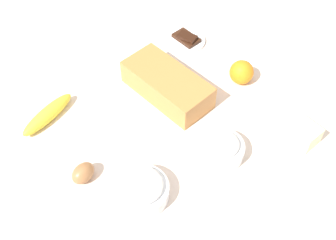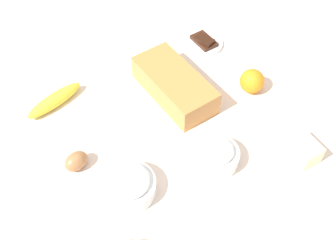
% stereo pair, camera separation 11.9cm
% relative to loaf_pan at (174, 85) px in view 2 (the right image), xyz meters
% --- Properties ---
extents(ground_plane, '(2.40, 2.40, 0.02)m').
position_rel_loaf_pan_xyz_m(ground_plane, '(0.11, -0.09, -0.05)').
color(ground_plane, beige).
extents(loaf_pan, '(0.29, 0.15, 0.08)m').
position_rel_loaf_pan_xyz_m(loaf_pan, '(0.00, 0.00, 0.00)').
color(loaf_pan, '#B77A3D').
rests_on(loaf_pan, ground_plane).
extents(flour_bowl, '(0.12, 0.12, 0.07)m').
position_rel_loaf_pan_xyz_m(flour_bowl, '(0.27, -0.04, -0.01)').
color(flour_bowl, white).
rests_on(flour_bowl, ground_plane).
extents(sugar_bowl, '(0.14, 0.14, 0.07)m').
position_rel_loaf_pan_xyz_m(sugar_bowl, '(0.23, -0.28, -0.01)').
color(sugar_bowl, white).
rests_on(sugar_bowl, ground_plane).
extents(banana, '(0.09, 0.19, 0.04)m').
position_rel_loaf_pan_xyz_m(banana, '(-0.15, -0.33, -0.02)').
color(banana, yellow).
rests_on(banana, ground_plane).
extents(orange_fruit, '(0.08, 0.08, 0.08)m').
position_rel_loaf_pan_xyz_m(orange_fruit, '(0.11, 0.21, -0.00)').
color(orange_fruit, orange).
rests_on(orange_fruit, ground_plane).
extents(butter_block, '(0.09, 0.06, 0.06)m').
position_rel_loaf_pan_xyz_m(butter_block, '(0.38, 0.17, -0.01)').
color(butter_block, '#F4EDB2').
rests_on(butter_block, ground_plane).
extents(egg_beside_bowl, '(0.06, 0.08, 0.05)m').
position_rel_loaf_pan_xyz_m(egg_beside_bowl, '(0.09, -0.36, -0.02)').
color(egg_beside_bowl, '#9D6940').
rests_on(egg_beside_bowl, ground_plane).
extents(chocolate_plate, '(0.13, 0.13, 0.03)m').
position_rel_loaf_pan_xyz_m(chocolate_plate, '(-0.14, 0.21, -0.03)').
color(chocolate_plate, white).
rests_on(chocolate_plate, ground_plane).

